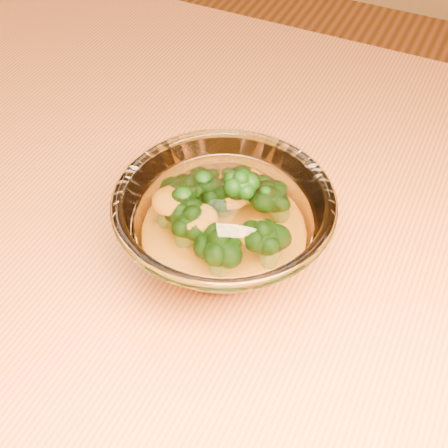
# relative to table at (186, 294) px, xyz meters

# --- Properties ---
(table) EXTENTS (1.20, 0.80, 0.75)m
(table) POSITION_rel_table_xyz_m (0.00, 0.00, 0.00)
(table) COLOR #BF6639
(table) RESTS_ON ground
(glass_bowl) EXTENTS (0.19, 0.19, 0.08)m
(glass_bowl) POSITION_rel_table_xyz_m (0.05, -0.02, 0.14)
(glass_bowl) COLOR white
(glass_bowl) RESTS_ON table
(cheese_sauce) EXTENTS (0.10, 0.10, 0.03)m
(cheese_sauce) POSITION_rel_table_xyz_m (0.05, -0.02, 0.12)
(cheese_sauce) COLOR orange
(cheese_sauce) RESTS_ON glass_bowl
(broccoli_heap) EXTENTS (0.12, 0.11, 0.07)m
(broccoli_heap) POSITION_rel_table_xyz_m (0.05, -0.01, 0.15)
(broccoli_heap) COLOR black
(broccoli_heap) RESTS_ON cheese_sauce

